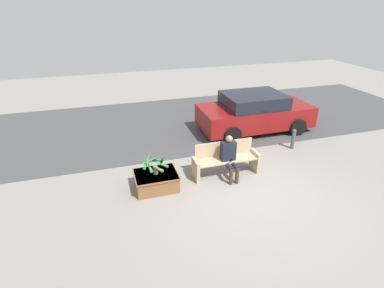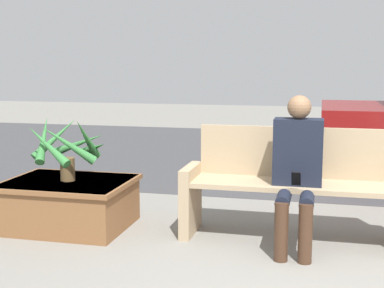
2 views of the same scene
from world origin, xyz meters
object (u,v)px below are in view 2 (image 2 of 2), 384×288
(potted_plant, at_px, (68,146))
(planter_box, at_px, (69,202))
(bench, at_px, (295,186))
(person_seated, at_px, (297,165))

(potted_plant, bearing_deg, planter_box, -116.57)
(bench, height_order, potted_plant, potted_plant)
(person_seated, height_order, potted_plant, person_seated)
(person_seated, bearing_deg, planter_box, 178.92)
(person_seated, relative_size, planter_box, 1.10)
(bench, distance_m, potted_plant, 2.00)
(bench, bearing_deg, potted_plant, -175.80)
(bench, height_order, person_seated, person_seated)
(bench, distance_m, planter_box, 2.00)
(person_seated, relative_size, potted_plant, 1.65)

